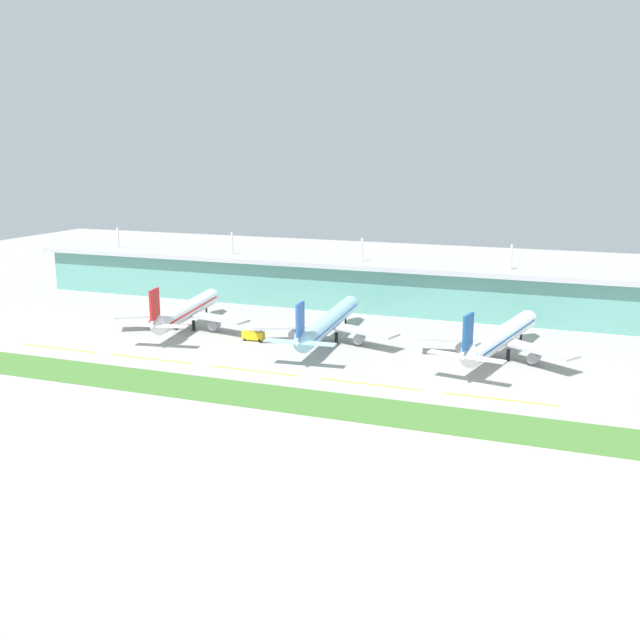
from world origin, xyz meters
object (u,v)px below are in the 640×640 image
Objects in this scene: fuel_truck at (254,334)px; airliner_middle at (328,323)px; airliner_near at (186,311)px; airliner_far at (500,337)px.

airliner_middle is at bearing 17.11° from fuel_truck.
airliner_near is 8.16× the size of fuel_truck.
airliner_far is 78.10m from fuel_truck.
airliner_middle is at bearing -179.97° from airliner_far.
airliner_far is (106.36, 1.38, 0.01)m from airliner_near.
airliner_middle is (51.88, 1.35, 0.01)m from airliner_near.
airliner_near is 0.88× the size of airliner_middle.
airliner_near is 29.58m from fuel_truck.
fuel_truck is (-23.17, -7.13, -4.19)m from airliner_middle.
airliner_middle is at bearing 1.49° from airliner_near.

